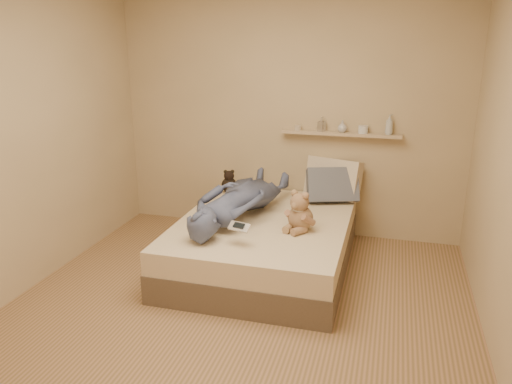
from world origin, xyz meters
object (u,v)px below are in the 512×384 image
(game_console, at_px, (239,227))
(teddy_bear, at_px, (300,214))
(person, at_px, (238,199))
(wall_shelf, at_px, (340,134))
(pillow_cream, at_px, (333,179))
(dark_plush, at_px, (229,183))
(pillow_grey, at_px, (332,185))
(bed, at_px, (264,243))

(game_console, distance_m, teddy_bear, 0.59)
(teddy_bear, distance_m, person, 0.62)
(game_console, height_order, wall_shelf, wall_shelf)
(wall_shelf, bearing_deg, person, -131.23)
(person, height_order, wall_shelf, wall_shelf)
(pillow_cream, xyz_separation_m, wall_shelf, (0.04, 0.08, 0.45))
(dark_plush, relative_size, person, 0.17)
(teddy_bear, distance_m, wall_shelf, 1.20)
(teddy_bear, bearing_deg, wall_shelf, 79.41)
(pillow_cream, bearing_deg, teddy_bear, -99.05)
(pillow_grey, xyz_separation_m, person, (-0.77, -0.69, 0.01))
(dark_plush, xyz_separation_m, pillow_cream, (1.08, 0.13, 0.09))
(teddy_bear, distance_m, pillow_cream, 1.00)
(dark_plush, bearing_deg, pillow_grey, -0.75)
(teddy_bear, bearing_deg, pillow_cream, 80.95)
(bed, distance_m, pillow_grey, 0.95)
(teddy_bear, height_order, pillow_cream, pillow_cream)
(bed, relative_size, pillow_grey, 3.80)
(pillow_cream, bearing_deg, game_console, -111.23)
(pillow_grey, distance_m, person, 1.03)
(teddy_bear, bearing_deg, pillow_grey, 78.77)
(person, bearing_deg, game_console, 119.29)
(teddy_bear, bearing_deg, bed, 155.40)
(bed, relative_size, pillow_cream, 3.45)
(pillow_cream, relative_size, wall_shelf, 0.46)
(person, bearing_deg, pillow_cream, -121.56)
(teddy_bear, relative_size, dark_plush, 1.43)
(person, bearing_deg, teddy_bear, 175.88)
(bed, distance_m, pillow_cream, 1.06)
(game_console, distance_m, person, 0.63)
(bed, xyz_separation_m, dark_plush, (-0.57, 0.70, 0.33))
(pillow_grey, bearing_deg, bed, -126.95)
(dark_plush, xyz_separation_m, wall_shelf, (1.12, 0.20, 0.54))
(game_console, height_order, person, person)
(game_console, relative_size, pillow_grey, 0.38)
(game_console, relative_size, dark_plush, 0.76)
(pillow_grey, height_order, wall_shelf, wall_shelf)
(bed, relative_size, teddy_bear, 5.34)
(wall_shelf, bearing_deg, teddy_bear, -100.59)
(game_console, xyz_separation_m, pillow_cream, (0.56, 1.43, 0.04))
(game_console, bearing_deg, wall_shelf, 68.40)
(bed, bearing_deg, game_console, -94.52)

